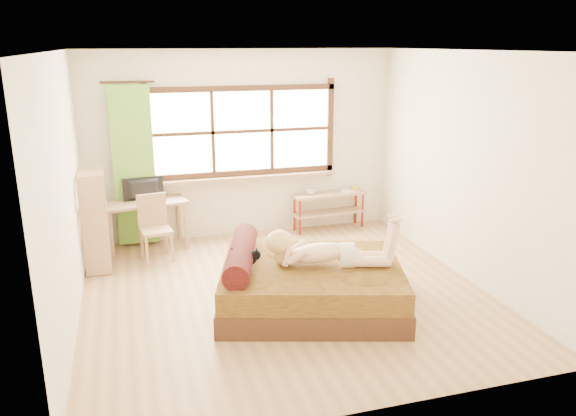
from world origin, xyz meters
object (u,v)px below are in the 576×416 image
object	(u,v)px
desk	(146,208)
chair	(154,223)
pipe_shelf	(330,203)
kitten	(244,258)
bookshelf	(95,221)
woman	(327,239)
bed	(307,284)

from	to	relation	value
desk	chair	size ratio (longest dim) A/B	1.35
desk	chair	bearing A→B (deg)	-85.15
chair	pipe_shelf	world-z (taller)	chair
kitten	bookshelf	distance (m)	2.28
desk	woman	bearing A→B (deg)	-61.73
woman	pipe_shelf	bearing A→B (deg)	85.26
chair	kitten	bearing A→B (deg)	-74.67
woman	bookshelf	distance (m)	3.03
bookshelf	chair	bearing A→B (deg)	12.49
desk	bookshelf	bearing A→B (deg)	-147.44
kitten	desk	bearing A→B (deg)	128.56
bed	pipe_shelf	size ratio (longest dim) A/B	1.99
woman	desk	bearing A→B (deg)	143.14
woman	bookshelf	size ratio (longest dim) A/B	1.08
woman	chair	size ratio (longest dim) A/B	1.58
bed	desk	bearing A→B (deg)	140.71
bed	kitten	distance (m)	0.76
bed	kitten	size ratio (longest dim) A/B	7.90
chair	bed	bearing A→B (deg)	-60.97
woman	desk	xyz separation A→B (m)	(-1.78, 2.38, -0.18)
chair	pipe_shelf	bearing A→B (deg)	1.99
kitten	bookshelf	world-z (taller)	bookshelf
bed	woman	distance (m)	0.55
pipe_shelf	bookshelf	bearing A→B (deg)	-172.76
pipe_shelf	bookshelf	xyz separation A→B (m)	(-3.38, -0.68, 0.22)
kitten	pipe_shelf	bearing A→B (deg)	68.40
bed	desk	world-z (taller)	bed
woman	bookshelf	bearing A→B (deg)	159.31
woman	kitten	size ratio (longest dim) A/B	4.67
woman	kitten	bearing A→B (deg)	-173.42
woman	kitten	xyz separation A→B (m)	(-0.87, 0.15, -0.17)
woman	desk	distance (m)	2.98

